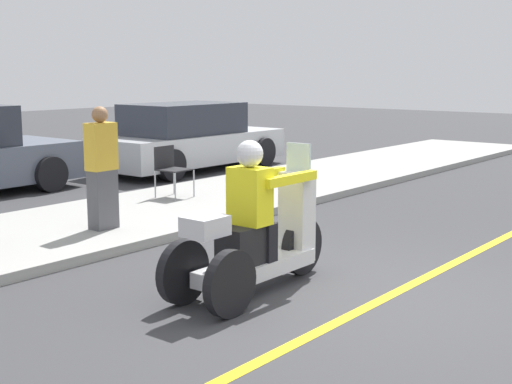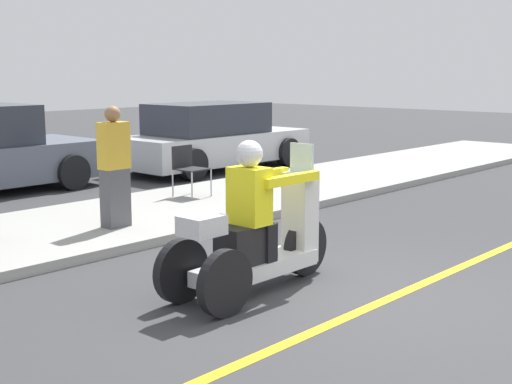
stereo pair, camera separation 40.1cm
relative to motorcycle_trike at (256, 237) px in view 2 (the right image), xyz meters
name	(u,v)px [view 2 (the right image)]	position (x,y,z in m)	size (l,w,h in m)	color
ground_plane	(376,305)	(0.45, -1.10, -0.55)	(60.00, 60.00, 0.00)	#38383A
lane_stripe	(348,316)	(0.00, -1.10, -0.55)	(24.00, 0.12, 0.01)	gold
sidewalk_strip	(87,226)	(0.45, 3.50, -0.49)	(28.00, 2.80, 0.12)	#9E9E99
motorcycle_trike	(256,237)	(0.00, 0.00, 0.00)	(2.12, 0.68, 1.50)	black
spectator_near_curb	(114,169)	(0.55, 2.98, 0.33)	(0.38, 0.23, 1.58)	#515156
folding_chair_curbside	(187,165)	(2.76, 4.00, 0.08)	(0.48, 0.48, 0.82)	#A5A8AD
parked_car_lot_center	(213,138)	(5.82, 6.54, 0.14)	(4.48, 1.94, 1.45)	silver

